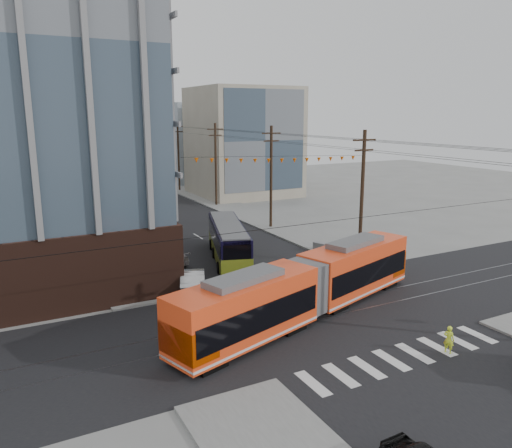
{
  "coord_description": "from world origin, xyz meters",
  "views": [
    {
      "loc": [
        -17.72,
        -20.35,
        12.32
      ],
      "look_at": [
        -1.36,
        10.73,
        4.46
      ],
      "focal_mm": 35.0,
      "sensor_mm": 36.0,
      "label": 1
    }
  ],
  "objects": [
    {
      "name": "bg_bldg_ne_far",
      "position": [
        18.0,
        68.0,
        7.0
      ],
      "size": [
        16.0,
        16.0,
        14.0
      ],
      "primitive_type": "cube",
      "color": "#8C99A5",
      "rests_on": "ground"
    },
    {
      "name": "streetcar",
      "position": [
        -1.59,
        3.74,
        1.9
      ],
      "size": [
        19.64,
        8.67,
        3.8
      ],
      "primitive_type": null,
      "rotation": [
        0.0,
        0.0,
        0.31
      ],
      "color": "#F94419",
      "rests_on": "ground"
    },
    {
      "name": "utility_pole_far",
      "position": [
        8.5,
        56.0,
        5.5
      ],
      "size": [
        0.3,
        0.3,
        11.0
      ],
      "primitive_type": "cylinder",
      "color": "black",
      "rests_on": "ground"
    },
    {
      "name": "parked_car_grey",
      "position": [
        -5.16,
        24.55,
        0.64
      ],
      "size": [
        3.74,
        5.11,
        1.29
      ],
      "primitive_type": "imported",
      "rotation": [
        0.0,
        0.0,
        2.75
      ],
      "color": "#515253",
      "rests_on": "ground"
    },
    {
      "name": "jersey_barrier",
      "position": [
        8.3,
        14.33,
        0.4
      ],
      "size": [
        2.26,
        4.08,
        0.8
      ],
      "primitive_type": "cube",
      "rotation": [
        0.0,
        0.0,
        0.36
      ],
      "color": "slate",
      "rests_on": "ground"
    },
    {
      "name": "parked_car_white",
      "position": [
        -5.67,
        18.42,
        0.64
      ],
      "size": [
        2.98,
        4.73,
        1.28
      ],
      "primitive_type": "imported",
      "rotation": [
        0.0,
        0.0,
        3.43
      ],
      "color": "silver",
      "rests_on": "ground"
    },
    {
      "name": "parked_car_silver",
      "position": [
        -6.09,
        11.35,
        0.78
      ],
      "size": [
        3.23,
        5.02,
        1.56
      ],
      "primitive_type": "imported",
      "rotation": [
        0.0,
        0.0,
        2.78
      ],
      "color": "#A4A4A4",
      "rests_on": "ground"
    },
    {
      "name": "ground",
      "position": [
        0.0,
        0.0,
        0.0
      ],
      "size": [
        160.0,
        160.0,
        0.0
      ],
      "primitive_type": "plane",
      "color": "slate"
    },
    {
      "name": "bg_bldg_nw_far",
      "position": [
        -14.0,
        72.0,
        10.0
      ],
      "size": [
        16.0,
        18.0,
        20.0
      ],
      "primitive_type": "cube",
      "color": "gray",
      "rests_on": "ground"
    },
    {
      "name": "bg_bldg_ne_near",
      "position": [
        16.0,
        48.0,
        8.0
      ],
      "size": [
        14.0,
        14.0,
        16.0
      ],
      "primitive_type": "cube",
      "color": "gray",
      "rests_on": "ground"
    },
    {
      "name": "pedestrian",
      "position": [
        2.39,
        -3.76,
        0.75
      ],
      "size": [
        0.54,
        0.65,
        1.51
      ],
      "primitive_type": "imported",
      "rotation": [
        0.0,
        0.0,
        1.95
      ],
      "color": "#E5FF33",
      "rests_on": "ground"
    },
    {
      "name": "city_bus",
      "position": [
        -0.6,
        17.26,
        1.61
      ],
      "size": [
        5.83,
        11.56,
        3.22
      ],
      "primitive_type": null,
      "rotation": [
        0.0,
        0.0,
        -0.31
      ],
      "color": "black",
      "rests_on": "ground"
    }
  ]
}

